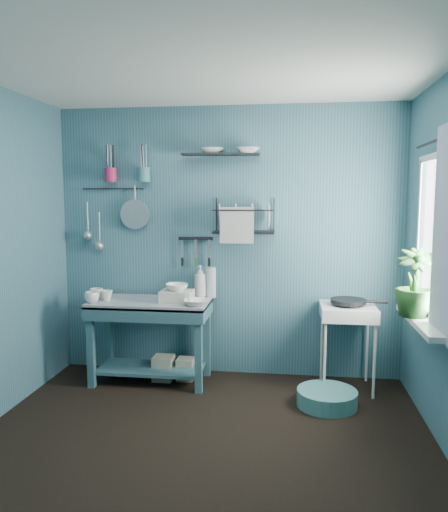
# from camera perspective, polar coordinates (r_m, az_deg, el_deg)

# --- Properties ---
(floor) EXTENTS (3.20, 3.20, 0.00)m
(floor) POSITION_cam_1_polar(r_m,az_deg,el_deg) (3.57, -2.80, -21.18)
(floor) COLOR black
(floor) RESTS_ON ground
(ceiling) EXTENTS (3.20, 3.20, 0.00)m
(ceiling) POSITION_cam_1_polar(r_m,az_deg,el_deg) (3.26, -3.07, 21.44)
(ceiling) COLOR silver
(ceiling) RESTS_ON ground
(wall_back) EXTENTS (3.20, 0.00, 3.20)m
(wall_back) POSITION_cam_1_polar(r_m,az_deg,el_deg) (4.66, 0.46, 1.56)
(wall_back) COLOR #376271
(wall_back) RESTS_ON ground
(wall_front) EXTENTS (3.20, 0.00, 3.20)m
(wall_front) POSITION_cam_1_polar(r_m,az_deg,el_deg) (1.76, -12.02, -7.36)
(wall_front) COLOR #376271
(wall_front) RESTS_ON ground
(work_counter) EXTENTS (1.10, 0.62, 0.75)m
(work_counter) POSITION_cam_1_polar(r_m,az_deg,el_deg) (4.63, -8.36, -9.60)
(work_counter) COLOR #2F5A64
(work_counter) RESTS_ON floor
(mug_left) EXTENTS (0.12, 0.12, 0.10)m
(mug_left) POSITION_cam_1_polar(r_m,az_deg,el_deg) (4.53, -14.87, -4.58)
(mug_left) COLOR white
(mug_left) RESTS_ON work_counter
(mug_mid) EXTENTS (0.14, 0.14, 0.09)m
(mug_mid) POSITION_cam_1_polar(r_m,az_deg,el_deg) (4.59, -13.23, -4.42)
(mug_mid) COLOR white
(mug_mid) RESTS_ON work_counter
(mug_right) EXTENTS (0.17, 0.17, 0.10)m
(mug_right) POSITION_cam_1_polar(r_m,az_deg,el_deg) (4.69, -14.35, -4.19)
(mug_right) COLOR white
(mug_right) RESTS_ON work_counter
(wash_tub) EXTENTS (0.28, 0.22, 0.10)m
(wash_tub) POSITION_cam_1_polar(r_m,az_deg,el_deg) (4.44, -5.41, -4.59)
(wash_tub) COLOR beige
(wash_tub) RESTS_ON work_counter
(tub_bowl) EXTENTS (0.20, 0.19, 0.06)m
(tub_bowl) POSITION_cam_1_polar(r_m,az_deg,el_deg) (4.43, -5.42, -3.57)
(tub_bowl) COLOR white
(tub_bowl) RESTS_ON wash_tub
(soap_bottle) EXTENTS (0.12, 0.12, 0.30)m
(soap_bottle) POSITION_cam_1_polar(r_m,az_deg,el_deg) (4.60, -2.74, -2.91)
(soap_bottle) COLOR beige
(soap_bottle) RESTS_ON work_counter
(water_bottle) EXTENTS (0.09, 0.09, 0.28)m
(water_bottle) POSITION_cam_1_polar(r_m,az_deg,el_deg) (4.61, -1.47, -3.01)
(water_bottle) COLOR silver
(water_bottle) RESTS_ON work_counter
(counter_bowl) EXTENTS (0.22, 0.22, 0.05)m
(counter_bowl) POSITION_cam_1_polar(r_m,az_deg,el_deg) (4.28, -3.18, -5.32)
(counter_bowl) COLOR white
(counter_bowl) RESTS_ON work_counter
(hotplate_stand) EXTENTS (0.50, 0.50, 0.74)m
(hotplate_stand) POSITION_cam_1_polar(r_m,az_deg,el_deg) (4.54, 13.86, -10.08)
(hotplate_stand) COLOR silver
(hotplate_stand) RESTS_ON floor
(frying_pan) EXTENTS (0.30, 0.30, 0.03)m
(frying_pan) POSITION_cam_1_polar(r_m,az_deg,el_deg) (4.44, 14.01, -5.02)
(frying_pan) COLOR black
(frying_pan) RESTS_ON hotplate_stand
(knife_strip) EXTENTS (0.32, 0.05, 0.03)m
(knife_strip) POSITION_cam_1_polar(r_m,az_deg,el_deg) (4.67, -3.25, 2.01)
(knife_strip) COLOR black
(knife_strip) RESTS_ON wall_back
(dish_rack) EXTENTS (0.57, 0.29, 0.32)m
(dish_rack) POSITION_cam_1_polar(r_m,az_deg,el_deg) (4.49, 2.29, 4.65)
(dish_rack) COLOR black
(dish_rack) RESTS_ON wall_back
(upper_shelf) EXTENTS (0.72, 0.27, 0.01)m
(upper_shelf) POSITION_cam_1_polar(r_m,az_deg,el_deg) (4.56, -0.41, 11.53)
(upper_shelf) COLOR black
(upper_shelf) RESTS_ON wall_back
(shelf_bowl_left) EXTENTS (0.20, 0.20, 0.05)m
(shelf_bowl_left) POSITION_cam_1_polar(r_m,az_deg,el_deg) (4.57, -1.32, 11.81)
(shelf_bowl_left) COLOR white
(shelf_bowl_left) RESTS_ON upper_shelf
(shelf_bowl_right) EXTENTS (0.21, 0.21, 0.05)m
(shelf_bowl_right) POSITION_cam_1_polar(r_m,az_deg,el_deg) (4.53, 2.78, 11.18)
(shelf_bowl_right) COLOR white
(shelf_bowl_right) RESTS_ON upper_shelf
(utensil_cup_magenta) EXTENTS (0.11, 0.11, 0.13)m
(utensil_cup_magenta) POSITION_cam_1_polar(r_m,az_deg,el_deg) (4.83, -12.84, 9.03)
(utensil_cup_magenta) COLOR #B42152
(utensil_cup_magenta) RESTS_ON wall_back
(utensil_cup_teal) EXTENTS (0.11, 0.11, 0.13)m
(utensil_cup_teal) POSITION_cam_1_polar(r_m,az_deg,el_deg) (4.72, -9.10, 9.16)
(utensil_cup_teal) COLOR teal
(utensil_cup_teal) RESTS_ON wall_back
(colander) EXTENTS (0.28, 0.03, 0.28)m
(colander) POSITION_cam_1_polar(r_m,az_deg,el_deg) (4.78, -10.14, 4.72)
(colander) COLOR #B0B2B8
(colander) RESTS_ON wall_back
(ladle_outer) EXTENTS (0.01, 0.01, 0.30)m
(ladle_outer) POSITION_cam_1_polar(r_m,az_deg,el_deg) (4.96, -15.32, 4.27)
(ladle_outer) COLOR #B0B2B8
(ladle_outer) RESTS_ON wall_back
(ladle_inner) EXTENTS (0.01, 0.01, 0.30)m
(ladle_inner) POSITION_cam_1_polar(r_m,az_deg,el_deg) (4.92, -14.06, 3.13)
(ladle_inner) COLOR #B0B2B8
(ladle_inner) RESTS_ON wall_back
(hook_rail) EXTENTS (0.60, 0.01, 0.01)m
(hook_rail) POSITION_cam_1_polar(r_m,az_deg,el_deg) (4.87, -12.59, 7.50)
(hook_rail) COLOR black
(hook_rail) RESTS_ON wall_back
(window_glass) EXTENTS (0.00, 1.10, 1.10)m
(window_glass) POSITION_cam_1_polar(r_m,az_deg,el_deg) (3.70, 23.39, 1.98)
(window_glass) COLOR white
(window_glass) RESTS_ON wall_right
(windowsill) EXTENTS (0.16, 0.95, 0.04)m
(windowsill) POSITION_cam_1_polar(r_m,az_deg,el_deg) (3.77, 21.71, -6.96)
(windowsill) COLOR silver
(windowsill) RESTS_ON wall_right
(curtain) EXTENTS (0.00, 1.35, 1.35)m
(curtain) POSITION_cam_1_polar(r_m,az_deg,el_deg) (3.39, 23.73, 2.42)
(curtain) COLOR silver
(curtain) RESTS_ON wall_right
(curtain_rod) EXTENTS (0.02, 1.05, 0.02)m
(curtain_rod) POSITION_cam_1_polar(r_m,az_deg,el_deg) (3.70, 23.19, 12.08)
(curtain_rod) COLOR black
(curtain_rod) RESTS_ON wall_right
(potted_plant) EXTENTS (0.27, 0.27, 0.48)m
(potted_plant) POSITION_cam_1_polar(r_m,az_deg,el_deg) (3.77, 20.97, -2.88)
(potted_plant) COLOR #275A24
(potted_plant) RESTS_ON windowsill
(storage_tin_large) EXTENTS (0.18, 0.18, 0.22)m
(storage_tin_large) POSITION_cam_1_polar(r_m,az_deg,el_deg) (4.73, -6.94, -12.59)
(storage_tin_large) COLOR gray
(storage_tin_large) RESTS_ON floor
(storage_tin_small) EXTENTS (0.15, 0.15, 0.20)m
(storage_tin_small) POSITION_cam_1_polar(r_m,az_deg,el_deg) (4.71, -4.43, -12.74)
(storage_tin_small) COLOR gray
(storage_tin_small) RESTS_ON floor
(floor_basin) EXTENTS (0.48, 0.48, 0.13)m
(floor_basin) POSITION_cam_1_polar(r_m,az_deg,el_deg) (4.25, 11.69, -15.61)
(floor_basin) COLOR teal
(floor_basin) RESTS_ON floor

